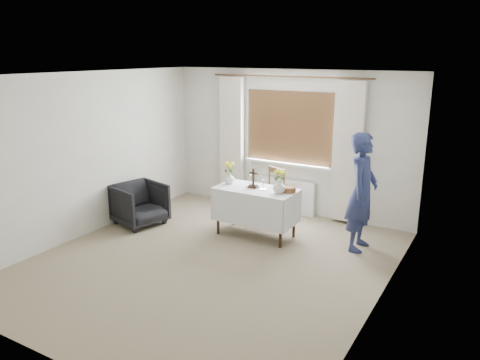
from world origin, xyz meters
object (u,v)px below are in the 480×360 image
Objects in this scene: wooden_cross at (253,178)px; wooden_chair at (269,194)px; altar_table at (256,212)px; person at (362,192)px; flower_vase_right at (279,187)px; armchair at (140,204)px; flower_vase_left at (229,178)px.

wooden_chair is at bearing 96.73° from wooden_cross.
altar_table is 0.73× the size of person.
wooden_cross is 0.47m from flower_vase_right.
wooden_cross is 1.57× the size of flower_vase_right.
armchair is 3.82× the size of flower_vase_right.
armchair is at bearing -164.63° from altar_table.
altar_table is 0.69m from flower_vase_left.
person is 5.45× the size of wooden_cross.
wooden_cross is at bearing -59.20° from armchair.
flower_vase_right is (0.47, -0.06, -0.06)m from wooden_cross.
flower_vase_left reaches higher than altar_table.
armchair is 2.44× the size of wooden_cross.
person reaches higher than flower_vase_right.
person reaches higher than flower_vase_left.
armchair is at bearing -164.28° from wooden_cross.
altar_table is at bearing -58.74° from wooden_chair.
wooden_cross is (0.10, -0.73, 0.47)m from wooden_chair.
wooden_chair is at bearing 101.68° from altar_table.
wooden_chair is 0.52× the size of person.
armchair is 4.23× the size of flower_vase_left.
wooden_cross is at bearing 172.61° from flower_vase_right.
flower_vase_left is (1.40, 0.56, 0.51)m from armchair.
wooden_cross reaches higher than flower_vase_left.
person reaches higher than wooden_cross.
wooden_cross is 1.73× the size of flower_vase_left.
armchair is (-1.90, -0.52, -0.03)m from altar_table.
person is at bearing 17.80° from flower_vase_right.
altar_table is 1.39× the size of wooden_chair.
flower_vase_right is at bearing -35.10° from wooden_chair.
flower_vase_right is (0.91, -0.08, 0.01)m from flower_vase_left.
flower_vase_left is at bearing 175.09° from flower_vase_right.
armchair is 3.57m from person.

